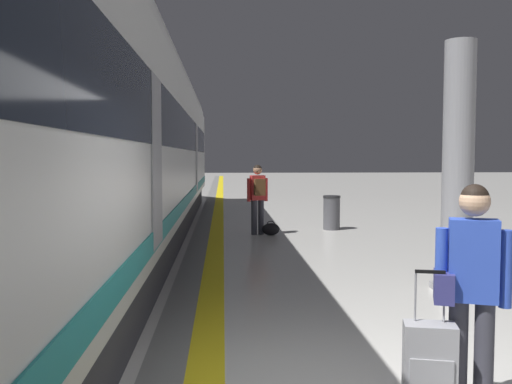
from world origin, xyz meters
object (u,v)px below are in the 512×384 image
(passenger_near, at_px, (258,193))
(duffel_bag_near, at_px, (271,229))
(traveller_foreground, at_px, (470,282))
(rolling_suitcase_foreground, at_px, (429,368))
(platform_pillar, at_px, (458,173))
(waste_bin, at_px, (332,213))
(high_speed_train, at_px, (109,129))

(passenger_near, relative_size, duffel_bag_near, 3.97)
(traveller_foreground, height_order, duffel_bag_near, traveller_foreground)
(passenger_near, bearing_deg, traveller_foreground, -84.12)
(rolling_suitcase_foreground, bearing_deg, duffel_bag_near, 92.10)
(passenger_near, distance_m, platform_pillar, 6.55)
(duffel_bag_near, bearing_deg, platform_pillar, -69.60)
(traveller_foreground, bearing_deg, waste_bin, 84.47)
(high_speed_train, bearing_deg, passenger_near, 40.24)
(traveller_foreground, distance_m, rolling_suitcase_foreground, 0.71)
(duffel_bag_near, distance_m, waste_bin, 1.99)
(passenger_near, relative_size, platform_pillar, 0.48)
(rolling_suitcase_foreground, relative_size, platform_pillar, 0.31)
(high_speed_train, distance_m, waste_bin, 6.51)
(traveller_foreground, xyz_separation_m, passenger_near, (-1.00, 9.74, 0.02))
(rolling_suitcase_foreground, xyz_separation_m, platform_pillar, (1.83, 3.81, 1.33))
(passenger_near, xyz_separation_m, waste_bin, (2.03, 0.81, -0.58))
(passenger_near, distance_m, waste_bin, 2.26)
(rolling_suitcase_foreground, bearing_deg, passenger_near, 93.90)
(duffel_bag_near, height_order, platform_pillar, platform_pillar)
(passenger_near, distance_m, duffel_bag_near, 0.95)
(traveller_foreground, relative_size, platform_pillar, 0.49)
(high_speed_train, bearing_deg, duffel_bag_near, 35.94)
(high_speed_train, relative_size, passenger_near, 16.88)
(traveller_foreground, height_order, rolling_suitcase_foreground, traveller_foreground)
(rolling_suitcase_foreground, bearing_deg, high_speed_train, 117.70)
(duffel_bag_near, bearing_deg, passenger_near, 154.78)
(platform_pillar, height_order, waste_bin, platform_pillar)
(waste_bin, bearing_deg, platform_pillar, -86.05)
(rolling_suitcase_foreground, xyz_separation_m, duffel_bag_near, (-0.35, 9.68, -0.24))
(platform_pillar, bearing_deg, rolling_suitcase_foreground, -115.64)
(waste_bin, bearing_deg, passenger_near, -158.10)
(rolling_suitcase_foreground, relative_size, duffel_bag_near, 2.54)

